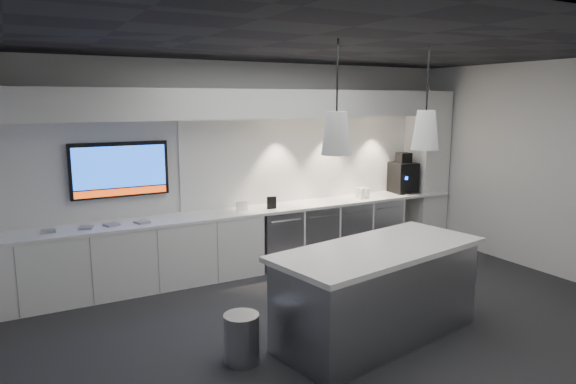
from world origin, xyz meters
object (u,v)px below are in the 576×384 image
wall_tv (120,170)px  island (378,292)px  bin (242,338)px  coffee_machine (403,176)px

wall_tv → island: 3.66m
bin → coffee_machine: size_ratio=0.70×
bin → island: bearing=-7.6°
island → bin: 1.49m
wall_tv → island: (1.99, -2.89, -1.06)m
island → bin: (-1.46, 0.19, -0.26)m
island → coffee_machine: 3.77m
wall_tv → coffee_machine: (4.59, -0.25, -0.38)m
wall_tv → coffee_machine: 4.61m
coffee_machine → wall_tv: bearing=-175.6°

